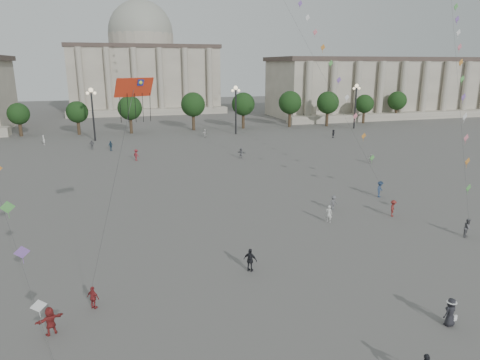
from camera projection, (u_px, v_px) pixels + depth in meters
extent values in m
plane|color=#52504D|center=(317.00, 312.00, 26.99)|extent=(360.00, 360.00, 0.00)
cube|color=gray|center=(397.00, 88.00, 133.57)|extent=(80.00, 22.00, 16.00)
cube|color=#453933|center=(400.00, 59.00, 131.31)|extent=(81.60, 22.44, 1.20)
cube|color=gray|center=(423.00, 115.00, 123.39)|extent=(84.00, 4.00, 2.00)
cube|color=gray|center=(144.00, 80.00, 144.51)|extent=(46.00, 30.00, 20.00)
cube|color=#453933|center=(142.00, 47.00, 141.73)|extent=(46.92, 30.60, 1.20)
cube|color=gray|center=(150.00, 112.00, 131.15)|extent=(48.30, 4.00, 2.00)
cylinder|color=gray|center=(141.00, 41.00, 141.23)|extent=(21.00, 21.00, 5.00)
sphere|color=gray|center=(141.00, 33.00, 140.58)|extent=(21.00, 21.00, 21.00)
cylinder|color=#34271A|center=(21.00, 130.00, 90.26)|extent=(0.70, 0.70, 3.52)
sphere|color=black|center=(19.00, 112.00, 89.30)|extent=(5.12, 5.12, 5.12)
cylinder|color=#34271A|center=(81.00, 127.00, 93.60)|extent=(0.70, 0.70, 3.52)
sphere|color=black|center=(80.00, 111.00, 92.64)|extent=(5.12, 5.12, 5.12)
cylinder|color=#34271A|center=(137.00, 125.00, 96.94)|extent=(0.70, 0.70, 3.52)
sphere|color=black|center=(136.00, 109.00, 95.98)|extent=(5.12, 5.12, 5.12)
cylinder|color=#34271A|center=(190.00, 123.00, 100.28)|extent=(0.70, 0.70, 3.52)
sphere|color=black|center=(189.00, 107.00, 99.32)|extent=(5.12, 5.12, 5.12)
cylinder|color=#34271A|center=(238.00, 121.00, 103.62)|extent=(0.70, 0.70, 3.52)
sphere|color=black|center=(238.00, 106.00, 102.66)|extent=(5.12, 5.12, 5.12)
cylinder|color=#34271A|center=(284.00, 120.00, 106.96)|extent=(0.70, 0.70, 3.52)
sphere|color=black|center=(285.00, 105.00, 106.00)|extent=(5.12, 5.12, 5.12)
cylinder|color=#34271A|center=(327.00, 118.00, 110.30)|extent=(0.70, 0.70, 3.52)
sphere|color=black|center=(328.00, 104.00, 109.34)|extent=(5.12, 5.12, 5.12)
cylinder|color=#34271A|center=(368.00, 116.00, 113.64)|extent=(0.70, 0.70, 3.52)
sphere|color=black|center=(369.00, 102.00, 112.68)|extent=(5.12, 5.12, 5.12)
cylinder|color=#34271A|center=(406.00, 115.00, 116.98)|extent=(0.70, 0.70, 3.52)
sphere|color=black|center=(408.00, 101.00, 116.02)|extent=(5.12, 5.12, 5.12)
cylinder|color=#262628|center=(93.00, 116.00, 86.19)|extent=(0.36, 0.36, 10.00)
sphere|color=#FFE5B2|center=(91.00, 90.00, 84.83)|extent=(0.90, 0.90, 0.90)
sphere|color=#FFE5B2|center=(87.00, 93.00, 84.80)|extent=(0.60, 0.60, 0.60)
sphere|color=#FFE5B2|center=(95.00, 93.00, 85.19)|extent=(0.60, 0.60, 0.60)
cylinder|color=#262628|center=(236.00, 112.00, 94.55)|extent=(0.36, 0.36, 10.00)
sphere|color=#FFE5B2|center=(236.00, 88.00, 93.18)|extent=(0.90, 0.90, 0.90)
sphere|color=#FFE5B2|center=(233.00, 91.00, 93.15)|extent=(0.60, 0.60, 0.60)
sphere|color=#FFE5B2|center=(239.00, 90.00, 93.54)|extent=(0.60, 0.60, 0.60)
cylinder|color=#262628|center=(355.00, 108.00, 102.90)|extent=(0.36, 0.36, 10.00)
sphere|color=#FFE5B2|center=(357.00, 86.00, 101.54)|extent=(0.90, 0.90, 0.90)
sphere|color=#FFE5B2|center=(354.00, 88.00, 101.50)|extent=(0.60, 0.60, 0.60)
sphere|color=#FFE5B2|center=(359.00, 88.00, 101.89)|extent=(0.60, 0.60, 0.60)
imported|color=#2B4962|center=(111.00, 146.00, 77.34)|extent=(1.08, 0.96, 1.76)
imported|color=silver|center=(205.00, 133.00, 91.69)|extent=(1.58, 1.44, 1.76)
imported|color=#5A5B5F|center=(333.00, 203.00, 45.88)|extent=(1.12, 0.77, 1.59)
imported|color=#B0B0AC|center=(371.00, 159.00, 67.54)|extent=(1.39, 0.51, 1.48)
imported|color=maroon|center=(393.00, 208.00, 43.85)|extent=(1.22, 1.27, 1.74)
imported|color=black|center=(333.00, 134.00, 90.90)|extent=(1.36, 1.62, 1.75)
imported|color=silver|center=(44.00, 140.00, 82.80)|extent=(0.72, 0.81, 1.87)
imported|color=slate|center=(241.00, 153.00, 71.05)|extent=(1.48, 1.49, 1.72)
imported|color=silver|center=(329.00, 214.00, 42.12)|extent=(0.77, 0.76, 1.79)
imported|color=slate|center=(92.00, 145.00, 78.23)|extent=(1.07, 0.50, 1.78)
imported|color=maroon|center=(136.00, 155.00, 69.31)|extent=(1.28, 1.38, 1.86)
imported|color=maroon|center=(93.00, 298.00, 27.25)|extent=(0.93, 0.87, 1.54)
imported|color=black|center=(250.00, 260.00, 32.15)|extent=(1.11, 1.02, 1.82)
imported|color=maroon|center=(50.00, 321.00, 24.63)|extent=(1.67, 1.13, 1.73)
imported|color=navy|center=(380.00, 189.00, 50.20)|extent=(1.43, 1.32, 1.94)
imported|color=#5A5A5E|center=(468.00, 228.00, 38.60)|extent=(1.06, 1.02, 1.73)
imported|color=black|center=(451.00, 312.00, 25.44)|extent=(0.96, 0.73, 1.78)
cone|color=white|center=(452.00, 301.00, 25.25)|extent=(0.52, 0.52, 0.14)
cylinder|color=white|center=(452.00, 302.00, 25.26)|extent=(0.60, 0.60, 0.02)
cube|color=white|center=(455.00, 318.00, 25.46)|extent=(0.22, 0.10, 0.35)
cube|color=red|center=(134.00, 87.00, 23.09)|extent=(2.21, 1.43, 1.02)
cube|color=#198A29|center=(127.00, 83.00, 22.89)|extent=(0.40, 0.33, 0.34)
cube|color=navy|center=(141.00, 83.00, 23.09)|extent=(0.40, 0.33, 0.34)
sphere|color=yellow|center=(127.00, 83.00, 22.85)|extent=(0.20, 0.20, 0.20)
sphere|color=yellow|center=(141.00, 83.00, 23.05)|extent=(0.20, 0.20, 0.20)
cylinder|color=#3F3F3F|center=(111.00, 194.00, 25.06)|extent=(0.02, 0.02, 12.90)
cube|color=white|center=(39.00, 306.00, 20.57)|extent=(0.76, 0.25, 0.76)
cube|color=#895DBA|center=(22.00, 252.00, 21.88)|extent=(0.76, 0.25, 0.76)
cube|color=#56AC4F|center=(8.00, 207.00, 23.24)|extent=(0.76, 0.25, 0.76)
cube|color=#56AC4F|center=(372.00, 158.00, 50.36)|extent=(0.76, 0.25, 0.76)
cube|color=orange|center=(364.00, 136.00, 50.82)|extent=(0.76, 0.25, 0.76)
cube|color=#DF7686|center=(355.00, 116.00, 51.32)|extent=(0.76, 0.25, 0.76)
cube|color=white|center=(347.00, 97.00, 51.85)|extent=(0.76, 0.25, 0.76)
cube|color=#895DBA|center=(339.00, 80.00, 52.40)|extent=(0.76, 0.25, 0.76)
cube|color=#56AC4F|center=(331.00, 63.00, 52.97)|extent=(0.76, 0.25, 0.76)
cube|color=orange|center=(323.00, 47.00, 53.56)|extent=(0.76, 0.25, 0.76)
cube|color=#DF7686|center=(315.00, 32.00, 54.15)|extent=(0.76, 0.25, 0.76)
cube|color=white|center=(308.00, 17.00, 54.75)|extent=(0.76, 0.25, 0.76)
cube|color=#895DBA|center=(300.00, 3.00, 55.36)|extent=(0.76, 0.25, 0.76)
cylinder|color=#3F3F3F|center=(453.00, 13.00, 52.96)|extent=(0.02, 0.02, 57.94)
cube|color=#56AC4F|center=(468.00, 188.00, 39.38)|extent=(0.76, 0.25, 0.76)
cube|color=orange|center=(467.00, 161.00, 40.47)|extent=(0.76, 0.25, 0.76)
cube|color=#DF7686|center=(466.00, 138.00, 41.59)|extent=(0.76, 0.25, 0.76)
cube|color=white|center=(465.00, 116.00, 42.75)|extent=(0.76, 0.25, 0.76)
cube|color=#895DBA|center=(464.00, 97.00, 43.92)|extent=(0.76, 0.25, 0.76)
cube|color=#56AC4F|center=(462.00, 79.00, 45.10)|extent=(0.76, 0.25, 0.76)
cube|color=orange|center=(461.00, 62.00, 46.30)|extent=(0.76, 0.25, 0.76)
cube|color=#DF7686|center=(460.00, 47.00, 47.50)|extent=(0.76, 0.25, 0.76)
cube|color=white|center=(458.00, 33.00, 48.72)|extent=(0.76, 0.25, 0.76)
cube|color=#895DBA|center=(457.00, 19.00, 49.94)|extent=(0.76, 0.25, 0.76)
cube|color=#56AC4F|center=(456.00, 7.00, 51.17)|extent=(0.76, 0.25, 0.76)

